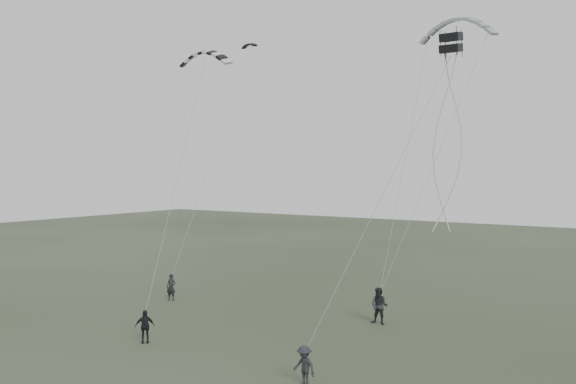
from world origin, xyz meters
The scene contains 9 objects.
ground centered at (0.00, 0.00, 0.00)m, with size 140.00×140.00×0.00m, color #2B3724.
flyer_left centered at (-8.28, 5.50, 0.83)m, with size 0.60×0.40×1.66m, color black.
flyer_right centered at (4.85, 7.52, 0.97)m, with size 0.94×0.73×1.93m, color black.
flyer_center centered at (-3.07, -1.46, 0.77)m, with size 0.90×0.38×1.54m, color black.
flyer_far centered at (6.02, -1.97, 0.77)m, with size 0.99×0.57×1.54m, color #232327.
kite_dark_small centered at (-7.12, 12.08, 16.99)m, with size 1.28×0.38×0.46m, color black, non-canonical shape.
kite_pale_large centered at (7.13, 13.06, 16.83)m, with size 4.38×0.99×1.77m, color #95979A, non-canonical shape.
kite_striped centered at (-5.05, 5.09, 14.94)m, with size 3.07×0.77×1.20m, color black, non-canonical shape.
kite_box centered at (10.06, 2.46, 13.08)m, with size 0.74×0.74×0.76m, color black, non-canonical shape.
Camera 1 is at (16.82, -19.61, 7.99)m, focal length 35.00 mm.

